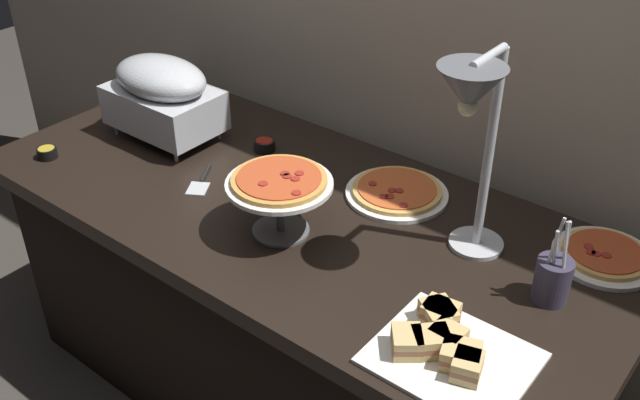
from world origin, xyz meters
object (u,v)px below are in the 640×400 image
object	(u,v)px
sauce_cup_far	(265,145)
sauce_cup_near	(47,152)
heat_lamp	(473,111)
serving_spatula	(201,181)
pizza_plate_front	(397,192)
chafing_dish	(163,94)
pizza_plate_center	(605,255)
utensil_holder	(553,279)
sandwich_platter	(445,345)
pizza_plate_raised_stand	(279,187)

from	to	relation	value
sauce_cup_far	sauce_cup_near	bearing A→B (deg)	-137.53
heat_lamp	sauce_cup_near	world-z (taller)	heat_lamp
sauce_cup_near	serving_spatula	bearing A→B (deg)	22.03
pizza_plate_front	sauce_cup_far	size ratio (longest dim) A/B	4.34
sauce_cup_far	serving_spatula	distance (m)	0.26
chafing_dish	serving_spatula	bearing A→B (deg)	-24.12
pizza_plate_center	sauce_cup_far	world-z (taller)	sauce_cup_far
chafing_dish	utensil_holder	distance (m)	1.31
chafing_dish	sandwich_platter	xyz separation A→B (m)	(1.21, -0.30, -0.13)
sauce_cup_near	sauce_cup_far	world-z (taller)	sauce_cup_far
sandwich_platter	serving_spatula	distance (m)	0.93
chafing_dish	heat_lamp	distance (m)	1.11
serving_spatula	pizza_plate_front	bearing A→B (deg)	30.89
pizza_plate_center	sauce_cup_near	distance (m)	1.64
pizza_plate_front	sandwich_platter	xyz separation A→B (m)	(0.42, -0.46, 0.01)
pizza_plate_center	sauce_cup_near	size ratio (longest dim) A/B	4.27
sandwich_platter	utensil_holder	xyz separation A→B (m)	(0.10, 0.31, 0.03)
pizza_plate_front	sauce_cup_near	distance (m)	1.08
pizza_plate_center	utensil_holder	bearing A→B (deg)	-101.56
pizza_plate_raised_stand	sauce_cup_near	xyz separation A→B (m)	(-0.83, -0.15, -0.12)
chafing_dish	sauce_cup_near	size ratio (longest dim) A/B	5.92
heat_lamp	sauce_cup_far	world-z (taller)	heat_lamp
pizza_plate_raised_stand	sauce_cup_far	size ratio (longest dim) A/B	4.11
pizza_plate_raised_stand	serving_spatula	world-z (taller)	pizza_plate_raised_stand
pizza_plate_center	pizza_plate_raised_stand	size ratio (longest dim) A/B	0.93
pizza_plate_raised_stand	utensil_holder	xyz separation A→B (m)	(0.67, 0.18, -0.08)
pizza_plate_center	sauce_cup_far	distance (m)	1.05
heat_lamp	sauce_cup_near	bearing A→B (deg)	-166.58
pizza_plate_center	sauce_cup_near	bearing A→B (deg)	-160.00
chafing_dish	pizza_plate_front	distance (m)	0.81
heat_lamp	sandwich_platter	bearing A→B (deg)	-64.22
pizza_plate_front	pizza_plate_center	world-z (taller)	same
pizza_plate_front	sauce_cup_far	bearing A→B (deg)	-175.92
chafing_dish	serving_spatula	size ratio (longest dim) A/B	2.19
chafing_dish	utensil_holder	bearing A→B (deg)	0.29
chafing_dish	pizza_plate_center	world-z (taller)	chafing_dish
heat_lamp	chafing_dish	bearing A→B (deg)	178.67
sandwich_platter	sauce_cup_near	xyz separation A→B (m)	(-1.39, -0.03, -0.01)
sandwich_platter	sauce_cup_near	world-z (taller)	sandwich_platter
chafing_dish	sauce_cup_far	distance (m)	0.36
sauce_cup_near	chafing_dish	bearing A→B (deg)	60.29
pizza_plate_raised_stand	pizza_plate_front	bearing A→B (deg)	66.99
pizza_plate_front	utensil_holder	bearing A→B (deg)	-16.48
pizza_plate_center	pizza_plate_raised_stand	distance (m)	0.83
pizza_plate_front	pizza_plate_raised_stand	world-z (taller)	pizza_plate_raised_stand
pizza_plate_center	pizza_plate_raised_stand	bearing A→B (deg)	-150.10
pizza_plate_raised_stand	utensil_holder	world-z (taller)	utensil_holder
pizza_plate_center	sandwich_platter	world-z (taller)	sandwich_platter
pizza_plate_raised_stand	sauce_cup_near	distance (m)	0.85
pizza_plate_center	utensil_holder	world-z (taller)	utensil_holder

